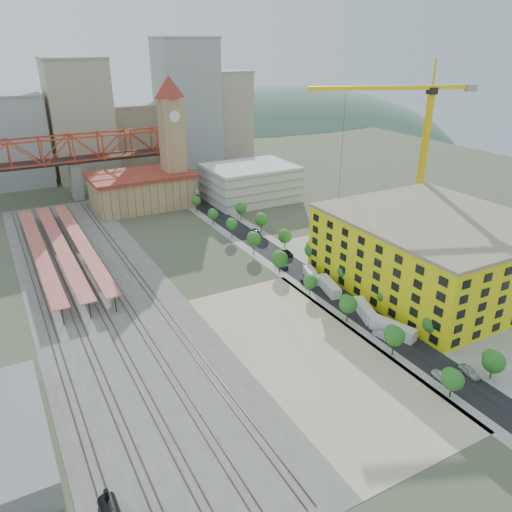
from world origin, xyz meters
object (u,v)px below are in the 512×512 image
site_trailer_a (393,329)px  clock_tower (172,130)px  site_trailer_b (365,311)px  car_0 (442,377)px  site_trailer_c (329,286)px  site_trailer_d (312,275)px  tower_crane (416,132)px  construction_building (434,251)px

site_trailer_a → clock_tower: bearing=75.9°
site_trailer_a → site_trailer_b: site_trailer_a is taller
car_0 → site_trailer_b: bearing=87.2°
clock_tower → site_trailer_c: (8.00, -90.52, -27.33)m
site_trailer_a → site_trailer_c: bearing=71.9°
site_trailer_a → site_trailer_d: (0.00, 31.33, -0.21)m
site_trailer_b → car_0: bearing=-77.4°
site_trailer_b → car_0: site_trailer_b is taller
clock_tower → tower_crane: (54.44, -69.00, 5.02)m
site_trailer_c → site_trailer_d: site_trailer_c is taller
site_trailer_c → site_trailer_d: 7.77m
site_trailer_a → site_trailer_d: size_ratio=1.17×
construction_building → site_trailer_d: 32.26m
site_trailer_b → site_trailer_c: (0.00, 14.17, 0.03)m
site_trailer_a → car_0: bearing=-118.3°
construction_building → site_trailer_c: construction_building is taller
tower_crane → car_0: 85.75m
construction_building → site_trailer_b: size_ratio=5.20×
clock_tower → site_trailer_c: size_ratio=5.22×
tower_crane → site_trailer_a: size_ratio=5.29×
tower_crane → site_trailer_c: bearing=-155.1°
site_trailer_a → site_trailer_d: 31.33m
construction_building → site_trailer_a: size_ratio=4.90×
clock_tower → tower_crane: size_ratio=0.95×
clock_tower → construction_building: (34.00, -99.99, -19.29)m
site_trailer_a → site_trailer_c: size_ratio=1.04×
car_0 → site_trailer_c: bearing=89.5°
tower_crane → site_trailer_b: size_ratio=5.62×
site_trailer_a → car_0: (-3.00, -16.76, -0.66)m
site_trailer_a → construction_building: bearing=10.3°
tower_crane → site_trailer_c: (-46.44, -21.52, -32.35)m
site_trailer_c → tower_crane: bearing=37.6°
construction_building → site_trailer_d: (-26.00, 17.25, -8.20)m
site_trailer_a → site_trailer_b: bearing=71.9°
site_trailer_a → car_0: size_ratio=2.33×
site_trailer_b → site_trailer_d: 21.94m
construction_building → site_trailer_b: 27.63m
tower_crane → clock_tower: bearing=128.3°
site_trailer_a → site_trailer_b: 9.39m
construction_building → site_trailer_c: (-26.00, 9.48, -8.05)m
tower_crane → car_0: tower_crane is taller
clock_tower → construction_building: bearing=-71.2°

